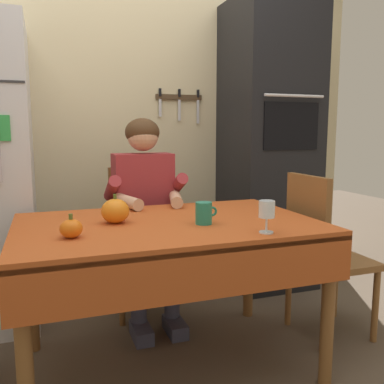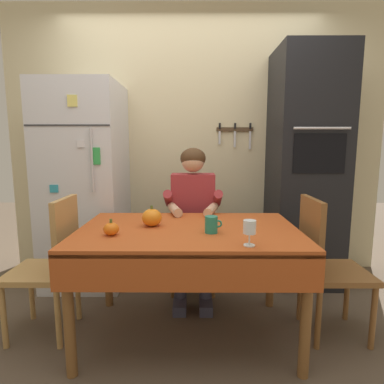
{
  "view_description": "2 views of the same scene",
  "coord_description": "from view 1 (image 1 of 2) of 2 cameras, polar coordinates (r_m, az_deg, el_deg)",
  "views": [
    {
      "loc": [
        -0.54,
        -1.77,
        1.17
      ],
      "look_at": [
        0.14,
        0.15,
        0.87
      ],
      "focal_mm": 38.89,
      "sensor_mm": 36.0,
      "label": 1
    },
    {
      "loc": [
        0.03,
        -1.87,
        1.27
      ],
      "look_at": [
        0.02,
        0.17,
        0.96
      ],
      "focal_mm": 29.52,
      "sensor_mm": 36.0,
      "label": 2
    }
  ],
  "objects": [
    {
      "name": "ground_plane",
      "position": [
        2.18,
        -2.38,
        -23.94
      ],
      "size": [
        10.0,
        10.0,
        0.0
      ],
      "primitive_type": "plane",
      "color": "brown",
      "rests_on": "ground"
    },
    {
      "name": "back_wall_assembly",
      "position": [
        3.17,
        -8.96,
        10.65
      ],
      "size": [
        3.7,
        0.13,
        2.6
      ],
      "color": "beige",
      "rests_on": "ground"
    },
    {
      "name": "wine_glass",
      "position": [
        1.77,
        10.22,
        -2.55
      ],
      "size": [
        0.07,
        0.07,
        0.14
      ],
      "color": "white",
      "rests_on": "dining_table"
    },
    {
      "name": "chair_right_side",
      "position": [
        2.46,
        17.27,
        -7.46
      ],
      "size": [
        0.4,
        0.4,
        0.93
      ],
      "color": "brown",
      "rests_on": "ground"
    },
    {
      "name": "coffee_mug",
      "position": [
        1.92,
        1.66,
        -2.91
      ],
      "size": [
        0.1,
        0.08,
        0.1
      ],
      "color": "#237F66",
      "rests_on": "dining_table"
    },
    {
      "name": "chair_behind_person",
      "position": [
        2.77,
        -7.19,
        -5.38
      ],
      "size": [
        0.4,
        0.4,
        0.93
      ],
      "color": "brown",
      "rests_on": "ground"
    },
    {
      "name": "wall_oven",
      "position": [
        3.19,
        10.41,
        6.12
      ],
      "size": [
        0.6,
        0.64,
        2.1
      ],
      "color": "black",
      "rests_on": "ground"
    },
    {
      "name": "seated_person",
      "position": [
        2.55,
        -6.37,
        -1.4
      ],
      "size": [
        0.47,
        0.55,
        1.25
      ],
      "color": "#38384C",
      "rests_on": "ground"
    },
    {
      "name": "dining_table",
      "position": [
        1.99,
        -3.15,
        -6.54
      ],
      "size": [
        1.4,
        0.9,
        0.74
      ],
      "color": "brown",
      "rests_on": "ground"
    },
    {
      "name": "pumpkin_large",
      "position": [
        1.74,
        -16.24,
        -4.82
      ],
      "size": [
        0.09,
        0.09,
        0.1
      ],
      "color": "orange",
      "rests_on": "dining_table"
    },
    {
      "name": "pumpkin_medium",
      "position": [
        1.97,
        -10.48,
        -2.57
      ],
      "size": [
        0.13,
        0.13,
        0.14
      ],
      "color": "orange",
      "rests_on": "dining_table"
    }
  ]
}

